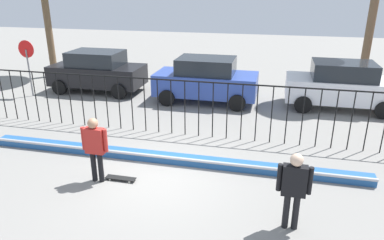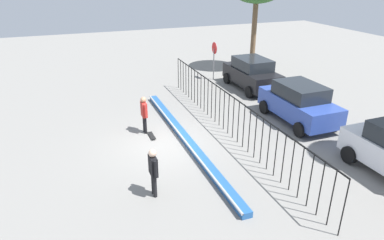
{
  "view_description": "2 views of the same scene",
  "coord_description": "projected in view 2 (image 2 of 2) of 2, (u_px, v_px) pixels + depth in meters",
  "views": [
    {
      "loc": [
        2.81,
        -7.87,
        4.74
      ],
      "look_at": [
        0.72,
        0.91,
        1.33
      ],
      "focal_mm": 33.57,
      "sensor_mm": 36.0,
      "label": 1
    },
    {
      "loc": [
        12.59,
        -3.53,
        6.84
      ],
      "look_at": [
        0.71,
        0.95,
        1.26
      ],
      "focal_mm": 32.18,
      "sensor_mm": 36.0,
      "label": 2
    }
  ],
  "objects": [
    {
      "name": "camera_operator",
      "position": [
        153.0,
        168.0,
        10.95
      ],
      "size": [
        0.69,
        0.26,
        1.7
      ],
      "rotation": [
        0.0,
        0.0,
        2.69
      ],
      "color": "black",
      "rests_on": "ground"
    },
    {
      "name": "skateboard",
      "position": [
        152.0,
        136.0,
        15.28
      ],
      "size": [
        0.8,
        0.2,
        0.07
      ],
      "rotation": [
        0.0,
        0.0,
        0.17
      ],
      "color": "black",
      "rests_on": "ground"
    },
    {
      "name": "ground_plane",
      "position": [
        165.0,
        144.0,
        14.67
      ],
      "size": [
        60.0,
        60.0,
        0.0
      ],
      "primitive_type": "plane",
      "color": "gray"
    },
    {
      "name": "skateboarder",
      "position": [
        144.0,
        111.0,
        15.3
      ],
      "size": [
        0.7,
        0.26,
        1.72
      ],
      "rotation": [
        0.0,
        0.0,
        0.51
      ],
      "color": "black",
      "rests_on": "ground"
    },
    {
      "name": "parked_car_black",
      "position": [
        252.0,
        73.0,
        21.14
      ],
      "size": [
        4.3,
        2.12,
        1.9
      ],
      "rotation": [
        0.0,
        0.0,
        -0.07
      ],
      "color": "black",
      "rests_on": "ground"
    },
    {
      "name": "parked_car_blue",
      "position": [
        299.0,
        103.0,
        16.49
      ],
      "size": [
        4.3,
        2.12,
        1.9
      ],
      "rotation": [
        0.0,
        0.0,
        -0.05
      ],
      "color": "#2D479E",
      "rests_on": "ground"
    },
    {
      "name": "bowl_coping_ledge",
      "position": [
        185.0,
        138.0,
        14.92
      ],
      "size": [
        11.0,
        0.41,
        0.27
      ],
      "color": "#235699",
      "rests_on": "ground"
    },
    {
      "name": "perimeter_fence",
      "position": [
        229.0,
        110.0,
        15.17
      ],
      "size": [
        14.04,
        0.04,
        1.88
      ],
      "color": "black",
      "rests_on": "ground"
    },
    {
      "name": "stop_sign",
      "position": [
        214.0,
        56.0,
        22.62
      ],
      "size": [
        0.76,
        0.07,
        2.5
      ],
      "color": "slate",
      "rests_on": "ground"
    }
  ]
}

